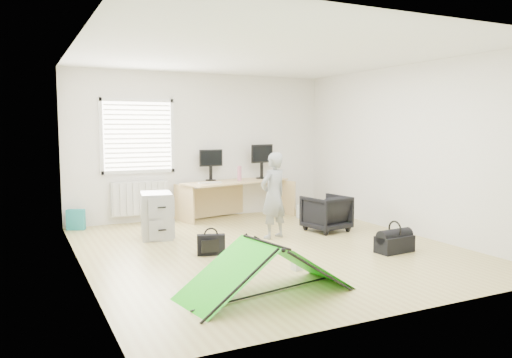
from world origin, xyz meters
name	(u,v)px	position (x,y,z in m)	size (l,w,h in m)	color
ground	(268,248)	(0.00, 0.00, 0.00)	(5.50, 5.50, 0.00)	tan
back_wall	(202,146)	(0.00, 2.75, 1.35)	(5.00, 0.02, 2.70)	silver
window	(138,136)	(-1.20, 2.71, 1.55)	(1.20, 0.06, 1.20)	silver
radiator	(140,198)	(-1.20, 2.67, 0.45)	(1.00, 0.12, 0.60)	silver
desk	(236,199)	(0.54, 2.37, 0.35)	(2.08, 0.66, 0.71)	tan
filing_cabinet	(156,215)	(-1.24, 1.36, 0.35)	(0.45, 0.60, 0.70)	gray
monitor_left	(211,169)	(0.12, 2.59, 0.92)	(0.45, 0.10, 0.43)	black
monitor_right	(262,166)	(1.15, 2.52, 0.95)	(0.51, 0.11, 0.49)	black
keyboard	(210,183)	(-0.05, 2.19, 0.72)	(0.42, 0.14, 0.02)	beige
thermos	(239,173)	(0.59, 2.33, 0.85)	(0.08, 0.08, 0.28)	#BB6883
office_chair	(326,213)	(1.40, 0.64, 0.30)	(0.63, 0.65, 0.59)	black
person	(273,195)	(0.37, 0.56, 0.66)	(0.48, 0.32, 1.33)	gray
kite	(266,268)	(-0.91, -1.71, 0.27)	(1.75, 0.77, 0.54)	#1FDE15
storage_crate	(311,211)	(1.81, 1.74, 0.13)	(0.46, 0.32, 0.26)	silver
tote_bag	(76,220)	(-2.31, 2.54, 0.17)	(0.29, 0.13, 0.34)	teal
laptop_bag	(211,245)	(-0.86, 0.01, 0.14)	(0.37, 0.11, 0.28)	black
white_box	(297,266)	(-0.19, -1.11, 0.05)	(0.11, 0.11, 0.11)	silver
duffel_bag	(394,244)	(1.46, -0.95, 0.11)	(0.52, 0.27, 0.23)	black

